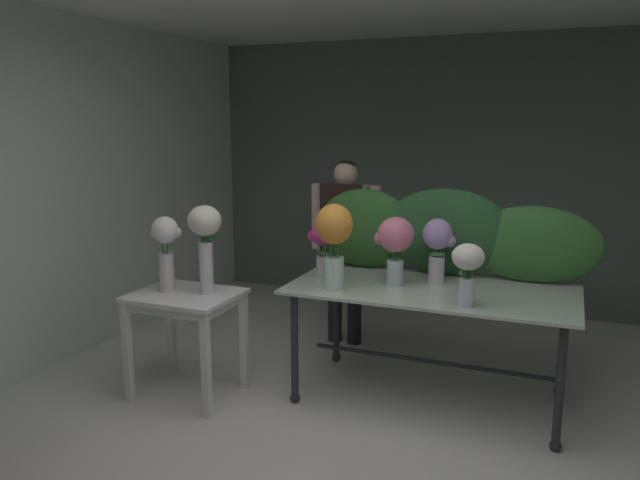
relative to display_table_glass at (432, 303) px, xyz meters
The scene contains 14 objects.
ground_plane 0.87m from the display_table_glass, 122.01° to the left, with size 8.24×8.24×0.00m, color silver.
wall_back 2.44m from the display_table_glass, 97.00° to the left, with size 5.22×0.12×2.69m, color slate.
wall_left 3.01m from the display_table_glass, behind, with size 0.12×3.86×2.69m, color silver.
display_table_glass is the anchor object (origin of this frame).
side_table_white 1.66m from the display_table_glass, 160.32° to the right, with size 0.70×0.57×0.73m.
florist 1.26m from the display_table_glass, 138.01° to the left, with size 0.60×0.24×1.56m.
foliage_backdrop 0.55m from the display_table_glass, 93.48° to the left, with size 2.01×0.27×0.62m.
vase_rosy_stock 0.48m from the display_table_glass, 168.30° to the right, with size 0.26×0.24×0.46m.
vase_sunset_tulips 0.80m from the display_table_glass, 153.97° to the right, with size 0.26×0.24×0.56m.
vase_magenta_hydrangea 0.85m from the display_table_glass, behind, with size 0.19×0.17×0.38m.
vase_lilac_roses 0.40m from the display_table_glass, 88.48° to the left, with size 0.22×0.20×0.44m.
vase_ivory_dahlias 0.57m from the display_table_glass, 52.05° to the right, with size 0.19×0.19×0.38m.
vase_white_roses_tall 1.83m from the display_table_glass, 161.84° to the right, with size 0.22×0.18×0.52m.
vase_cream_lisianthus_tall 1.58m from the display_table_glass, 160.60° to the right, with size 0.24×0.22×0.60m.
Camera 1 is at (1.08, -2.51, 1.87)m, focal length 34.47 mm.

